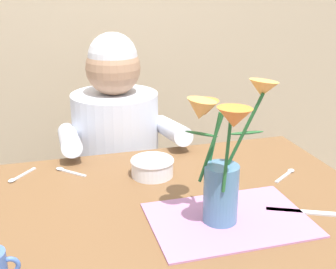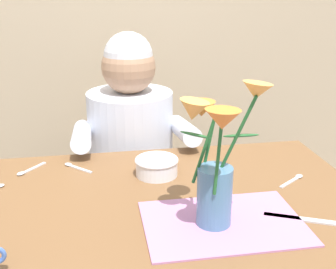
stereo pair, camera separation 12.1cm
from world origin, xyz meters
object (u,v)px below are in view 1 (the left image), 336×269
object	(u,v)px
flower_vase	(222,158)
ceramic_bowl	(152,167)
dinner_knife	(303,212)
seated_person	(118,173)

from	to	relation	value
flower_vase	ceramic_bowl	size ratio (longest dim) A/B	2.72
flower_vase	ceramic_bowl	bearing A→B (deg)	106.31
dinner_knife	ceramic_bowl	bearing A→B (deg)	159.05
flower_vase	ceramic_bowl	world-z (taller)	flower_vase
flower_vase	dinner_knife	distance (m)	0.29
dinner_knife	seated_person	bearing A→B (deg)	140.55
seated_person	dinner_knife	xyz separation A→B (m)	(0.37, -0.77, 0.18)
seated_person	dinner_knife	world-z (taller)	seated_person
seated_person	ceramic_bowl	size ratio (longest dim) A/B	8.35
ceramic_bowl	seated_person	bearing A→B (deg)	95.66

